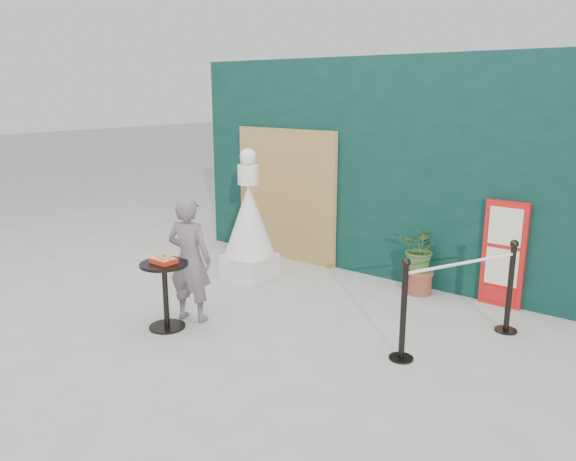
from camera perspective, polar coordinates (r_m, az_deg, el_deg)
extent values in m
plane|color=#ADAAA5|center=(5.90, -7.34, -11.73)|extent=(60.00, 60.00, 0.00)
cube|color=black|center=(7.92, 8.78, 6.23)|extent=(6.00, 0.30, 3.00)
cube|color=tan|center=(8.59, -0.21, 3.63)|extent=(1.80, 0.08, 2.00)
imported|color=slate|center=(6.38, -9.97, -2.91)|extent=(0.60, 0.48, 1.44)
cube|color=red|center=(7.19, 21.06, -2.28)|extent=(0.50, 0.06, 1.30)
cube|color=beige|center=(7.07, 21.22, 0.37)|extent=(0.38, 0.02, 0.45)
cube|color=beige|center=(7.20, 20.87, -3.49)|extent=(0.38, 0.02, 0.45)
cube|color=red|center=(7.31, 20.63, -6.11)|extent=(0.38, 0.02, 0.18)
cube|color=silver|center=(7.89, -3.90, -3.62)|extent=(0.61, 0.61, 0.33)
cone|color=white|center=(7.71, -3.98, 1.06)|extent=(0.70, 0.70, 0.99)
cylinder|color=white|center=(7.60, -4.06, 5.68)|extent=(0.29, 0.29, 0.26)
sphere|color=white|center=(7.56, -4.09, 7.49)|extent=(0.22, 0.22, 0.22)
cylinder|color=black|center=(6.45, -12.16, -9.52)|extent=(0.40, 0.40, 0.02)
cylinder|color=black|center=(6.32, -12.32, -6.61)|extent=(0.06, 0.06, 0.72)
cylinder|color=black|center=(6.20, -12.50, -3.36)|extent=(0.52, 0.52, 0.03)
cube|color=red|center=(6.19, -12.52, -3.01)|extent=(0.26, 0.19, 0.05)
cube|color=#F83921|center=(6.18, -12.54, -2.77)|extent=(0.24, 0.17, 0.00)
cube|color=#E4C153|center=(6.22, -12.71, -2.55)|extent=(0.15, 0.14, 0.02)
cube|color=gold|center=(6.13, -12.39, -2.76)|extent=(0.13, 0.13, 0.02)
cone|color=gold|center=(6.19, -12.08, -2.41)|extent=(0.06, 0.06, 0.06)
cylinder|color=brown|center=(7.47, 13.17, -5.27)|extent=(0.32, 0.32, 0.26)
cylinder|color=brown|center=(7.42, 13.24, -4.14)|extent=(0.35, 0.35, 0.04)
imported|color=#385E28|center=(7.33, 13.37, -1.81)|extent=(0.52, 0.45, 0.58)
cylinder|color=black|center=(5.74, 11.41, -12.58)|extent=(0.24, 0.24, 0.02)
cylinder|color=black|center=(5.55, 11.64, -8.23)|extent=(0.06, 0.06, 0.96)
sphere|color=black|center=(5.38, 11.91, -3.20)|extent=(0.09, 0.09, 0.09)
cylinder|color=black|center=(6.66, 21.24, -9.42)|extent=(0.24, 0.24, 0.02)
cylinder|color=black|center=(6.50, 21.60, -5.61)|extent=(0.06, 0.06, 0.96)
sphere|color=black|center=(6.35, 22.02, -1.27)|extent=(0.09, 0.09, 0.09)
cylinder|color=white|center=(5.87, 17.31, -3.19)|extent=(0.63, 1.31, 0.03)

